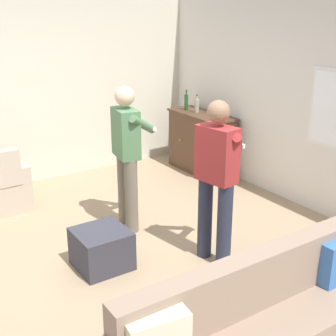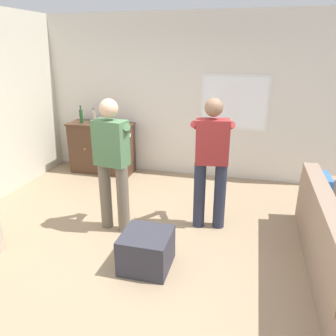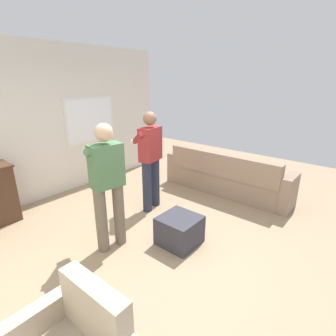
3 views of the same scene
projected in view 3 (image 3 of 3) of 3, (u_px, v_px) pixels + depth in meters
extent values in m
plane|color=#9E8466|center=(158.00, 240.00, 3.70)|extent=(10.40, 10.40, 0.00)
cube|color=silver|center=(51.00, 122.00, 4.86)|extent=(5.20, 0.12, 2.80)
cube|color=silver|center=(90.00, 120.00, 5.42)|extent=(1.14, 0.02, 0.94)
cube|color=white|center=(90.00, 120.00, 5.42)|extent=(1.06, 0.03, 0.86)
cube|color=gray|center=(225.00, 182.00, 5.21)|extent=(0.55, 2.22, 0.42)
cube|color=gray|center=(222.00, 165.00, 4.92)|extent=(0.18, 2.22, 0.43)
cube|color=gray|center=(178.00, 165.00, 5.89)|extent=(0.55, 0.18, 0.64)
cube|color=gray|center=(288.00, 193.00, 4.46)|extent=(0.55, 0.18, 0.64)
cube|color=#386BB7|center=(188.00, 157.00, 5.55)|extent=(0.15, 0.40, 0.36)
cube|color=beige|center=(270.00, 175.00, 4.51)|extent=(0.19, 0.41, 0.36)
cube|color=#B2A38E|center=(95.00, 310.00, 1.85)|extent=(0.15, 0.64, 0.45)
cube|color=#33333D|center=(179.00, 230.00, 3.59)|extent=(0.51, 0.51, 0.40)
cylinder|color=#6B6051|center=(101.00, 220.00, 3.37)|extent=(0.15, 0.15, 0.88)
cylinder|color=#6B6051|center=(119.00, 214.00, 3.53)|extent=(0.15, 0.15, 0.88)
cube|color=#4C754C|center=(106.00, 166.00, 3.22)|extent=(0.43, 0.29, 0.55)
sphere|color=#D8AD8C|center=(104.00, 132.00, 3.08)|extent=(0.22, 0.22, 0.22)
cylinder|color=#4C754C|center=(91.00, 156.00, 3.23)|extent=(0.37, 0.37, 0.29)
cylinder|color=#4C754C|center=(108.00, 153.00, 3.37)|extent=(0.27, 0.43, 0.29)
cube|color=white|center=(95.00, 158.00, 3.44)|extent=(0.15, 0.07, 0.04)
cylinder|color=#282D42|center=(147.00, 187.00, 4.41)|extent=(0.15, 0.15, 0.88)
cylinder|color=#282D42|center=(155.00, 182.00, 4.62)|extent=(0.15, 0.15, 0.88)
cube|color=#9E2D2D|center=(150.00, 144.00, 4.28)|extent=(0.43, 0.28, 0.55)
sphere|color=#8C664C|center=(150.00, 119.00, 4.15)|extent=(0.22, 0.22, 0.22)
cylinder|color=#9E2D2D|center=(138.00, 138.00, 4.23)|extent=(0.27, 0.43, 0.29)
cylinder|color=#9E2D2D|center=(146.00, 135.00, 4.41)|extent=(0.37, 0.37, 0.29)
cube|color=white|center=(135.00, 140.00, 4.42)|extent=(0.15, 0.06, 0.04)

